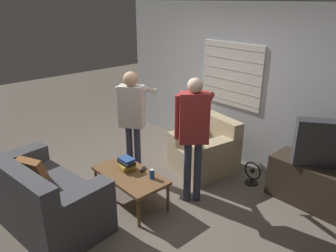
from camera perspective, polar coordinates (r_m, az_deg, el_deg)
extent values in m
plane|color=#665B51|center=(4.60, -4.93, -12.99)|extent=(16.00, 16.00, 0.00)
cube|color=#ADB2B7|center=(5.43, 11.97, 6.90)|extent=(5.20, 0.06, 2.55)
cube|color=silver|center=(5.42, 10.98, 8.71)|extent=(1.15, 0.02, 1.02)
cube|color=#A4A099|center=(5.51, 10.60, 4.41)|extent=(1.12, 0.00, 0.01)
cube|color=#A4A099|center=(5.47, 10.72, 6.10)|extent=(1.12, 0.00, 0.01)
cube|color=#A4A099|center=(5.43, 10.84, 7.83)|extent=(1.12, 0.00, 0.01)
cube|color=#A4A099|center=(5.39, 10.97, 9.57)|extent=(1.12, 0.00, 0.01)
cube|color=#A4A099|center=(5.36, 11.10, 11.35)|extent=(1.12, 0.00, 0.01)
cube|color=#A4A099|center=(5.33, 11.23, 13.14)|extent=(1.12, 0.00, 0.01)
cube|color=#424247|center=(4.41, -20.52, -12.53)|extent=(1.75, 1.07, 0.47)
cube|color=#424247|center=(4.06, -25.52, -8.79)|extent=(1.67, 0.40, 0.45)
cube|color=#424247|center=(4.81, -25.25, -5.54)|extent=(0.34, 0.90, 0.21)
cube|color=#424247|center=(3.69, -15.65, -12.63)|extent=(0.34, 0.90, 0.21)
cube|color=#935B2D|center=(4.48, -22.45, -7.17)|extent=(0.42, 0.35, 0.37)
cube|color=tan|center=(5.28, 6.19, -5.51)|extent=(0.94, 0.98, 0.42)
cube|color=tan|center=(5.31, 9.13, -0.56)|extent=(0.84, 0.33, 0.42)
cube|color=tan|center=(4.95, 8.43, -3.60)|extent=(0.37, 0.88, 0.19)
cube|color=tan|center=(5.36, 4.39, -1.42)|extent=(0.37, 0.88, 0.19)
cube|color=brown|center=(4.40, -6.65, -8.51)|extent=(1.05, 0.55, 0.04)
cylinder|color=brown|center=(4.97, -7.64, -7.65)|extent=(0.04, 0.04, 0.39)
cylinder|color=brown|center=(4.31, -0.02, -12.40)|extent=(0.04, 0.04, 0.39)
cylinder|color=brown|center=(4.76, -12.37, -9.41)|extent=(0.04, 0.04, 0.39)
cylinder|color=brown|center=(4.07, -5.13, -14.85)|extent=(0.04, 0.04, 0.39)
cube|color=#33281E|center=(4.79, 23.82, -9.27)|extent=(1.10, 0.46, 0.60)
cube|color=#2D2D33|center=(4.53, 24.95, -2.71)|extent=(0.61, 0.52, 0.60)
cube|color=black|center=(4.63, 24.70, -2.20)|extent=(0.43, 0.31, 0.50)
cylinder|color=#33384C|center=(5.07, -6.71, -4.26)|extent=(0.10, 0.10, 0.82)
cylinder|color=#33384C|center=(5.03, -5.32, -4.42)|extent=(0.10, 0.10, 0.82)
cube|color=beige|center=(4.78, -6.35, 3.42)|extent=(0.41, 0.37, 0.61)
sphere|color=tan|center=(4.67, -6.55, 8.12)|extent=(0.21, 0.21, 0.21)
cylinder|color=beige|center=(4.89, -8.40, 3.60)|extent=(0.15, 0.17, 0.59)
cylinder|color=beige|center=(4.92, -3.14, 6.19)|extent=(0.38, 0.51, 0.27)
cube|color=white|center=(5.20, -2.26, 5.91)|extent=(0.07, 0.08, 0.13)
cylinder|color=#33384C|center=(4.41, 3.41, -7.95)|extent=(0.10, 0.10, 0.87)
cylinder|color=#33384C|center=(4.42, 5.14, -7.91)|extent=(0.10, 0.10, 0.87)
cube|color=maroon|center=(4.09, 4.57, 1.42)|extent=(0.39, 0.41, 0.66)
sphere|color=beige|center=(3.97, 4.75, 7.03)|extent=(0.19, 0.19, 0.19)
cylinder|color=maroon|center=(4.12, 1.64, 1.49)|extent=(0.17, 0.16, 0.63)
cylinder|color=maroon|center=(4.33, 7.01, 4.29)|extent=(0.47, 0.42, 0.39)
cube|color=black|center=(4.62, 6.46, 3.31)|extent=(0.09, 0.09, 0.12)
cube|color=gold|center=(4.52, -7.10, -7.05)|extent=(0.25, 0.17, 0.04)
cube|color=gold|center=(4.48, -7.23, -6.73)|extent=(0.26, 0.23, 0.04)
cube|color=black|center=(4.45, -7.23, -6.30)|extent=(0.24, 0.16, 0.04)
cube|color=#284C89|center=(4.45, -7.26, -5.76)|extent=(0.22, 0.15, 0.03)
cylinder|color=#194C9E|center=(4.24, -2.82, -8.35)|extent=(0.07, 0.07, 0.12)
cylinder|color=silver|center=(4.21, -2.83, -7.61)|extent=(0.06, 0.06, 0.00)
cube|color=black|center=(4.45, -4.35, -7.54)|extent=(0.11, 0.13, 0.02)
cylinder|color=black|center=(5.14, 14.29, -9.53)|extent=(0.20, 0.20, 0.02)
cylinder|color=black|center=(5.12, 14.33, -9.12)|extent=(0.03, 0.03, 0.06)
torus|color=black|center=(5.04, 14.50, -7.55)|extent=(0.28, 0.02, 0.28)
sphere|color=black|center=(5.04, 14.50, -7.55)|extent=(0.08, 0.08, 0.08)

